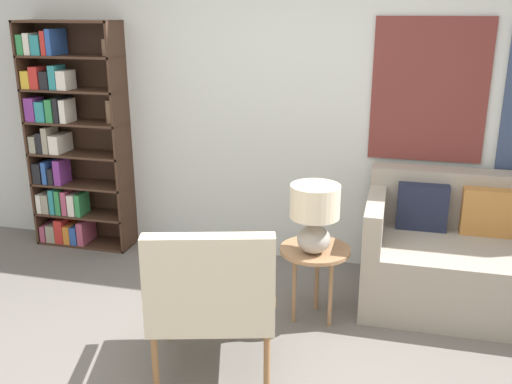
% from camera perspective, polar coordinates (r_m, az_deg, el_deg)
% --- Properties ---
extents(wall_back, '(6.40, 0.08, 2.70)m').
position_cam_1_polar(wall_back, '(4.54, 3.99, 9.39)').
color(wall_back, silver).
rests_on(wall_back, ground_plane).
extents(bookshelf, '(0.85, 0.30, 1.93)m').
position_cam_1_polar(bookshelf, '(5.17, -18.30, 4.74)').
color(bookshelf, '#422B1E').
rests_on(bookshelf, ground_plane).
extents(armchair, '(0.83, 0.79, 0.93)m').
position_cam_1_polar(armchair, '(3.17, -4.51, -10.00)').
color(armchair, olive).
rests_on(armchair, ground_plane).
extents(couch, '(1.67, 0.92, 0.89)m').
position_cam_1_polar(couch, '(4.34, 21.96, -6.21)').
color(couch, '#9E9384').
rests_on(couch, ground_plane).
extents(side_table, '(0.47, 0.47, 0.52)m').
position_cam_1_polar(side_table, '(3.80, 5.90, -6.50)').
color(side_table, '#99704C').
rests_on(side_table, ground_plane).
extents(table_lamp, '(0.32, 0.32, 0.45)m').
position_cam_1_polar(table_lamp, '(3.62, 5.89, -2.03)').
color(table_lamp, '#A59E93').
rests_on(table_lamp, side_table).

